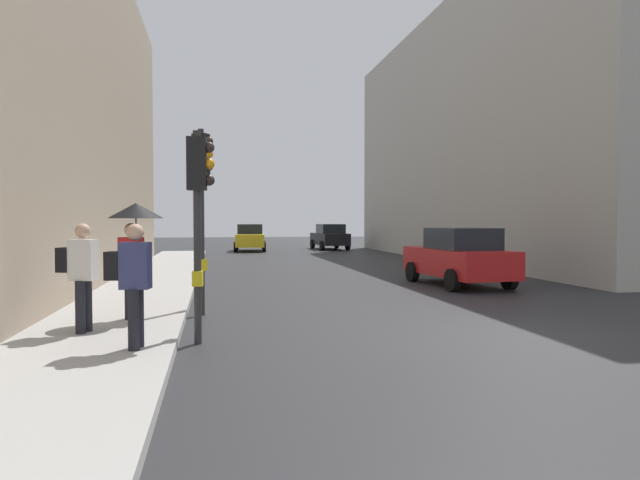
{
  "coord_description": "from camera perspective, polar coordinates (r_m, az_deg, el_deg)",
  "views": [
    {
      "loc": [
        -5.11,
        -8.6,
        1.97
      ],
      "look_at": [
        -1.22,
        11.99,
        1.25
      ],
      "focal_mm": 31.21,
      "sensor_mm": 36.0,
      "label": 1
    }
  ],
  "objects": [
    {
      "name": "ground_plane",
      "position": [
        10.19,
        19.92,
        -9.29
      ],
      "size": [
        120.0,
        120.0,
        0.0
      ],
      "primitive_type": "plane",
      "color": "#28282B"
    },
    {
      "name": "sidewalk_kerb",
      "position": [
        14.83,
        -17.88,
        -5.45
      ],
      "size": [
        2.55,
        40.0,
        0.16
      ],
      "primitive_type": "cube",
      "color": "#A8A5A0",
      "rests_on": "ground"
    },
    {
      "name": "building_facade_right",
      "position": [
        31.68,
        21.79,
        9.59
      ],
      "size": [
        12.0,
        26.2,
        12.51
      ],
      "primitive_type": "cube",
      "color": "#B2ADA3",
      "rests_on": "ground"
    },
    {
      "name": "traffic_light_near_right",
      "position": [
        11.83,
        -11.99,
        5.31
      ],
      "size": [
        0.44,
        0.37,
        3.87
      ],
      "color": "#2D2D2D",
      "rests_on": "ground"
    },
    {
      "name": "traffic_light_near_left",
      "position": [
        9.06,
        -12.34,
        4.3
      ],
      "size": [
        0.44,
        0.26,
        3.4
      ],
      "color": "#2D2D2D",
      "rests_on": "ground"
    },
    {
      "name": "car_yellow_taxi",
      "position": [
        36.87,
        -7.19,
        0.24
      ],
      "size": [
        2.24,
        4.31,
        1.76
      ],
      "color": "yellow",
      "rests_on": "ground"
    },
    {
      "name": "car_red_sedan",
      "position": [
        17.46,
        14.05,
        -1.69
      ],
      "size": [
        2.25,
        4.32,
        1.76
      ],
      "color": "red",
      "rests_on": "ground"
    },
    {
      "name": "car_dark_suv",
      "position": [
        38.74,
        1.02,
        0.34
      ],
      "size": [
        2.25,
        4.31,
        1.76
      ],
      "color": "black",
      "rests_on": "ground"
    },
    {
      "name": "pedestrian_with_umbrella",
      "position": [
        10.78,
        -18.49,
        1.17
      ],
      "size": [
        1.0,
        1.0,
        2.14
      ],
      "color": "black",
      "rests_on": "sidewalk_kerb"
    },
    {
      "name": "pedestrian_with_grey_backpack",
      "position": [
        8.29,
        -18.69,
        -3.72
      ],
      "size": [
        0.64,
        0.39,
        1.77
      ],
      "color": "black",
      "rests_on": "sidewalk_kerb"
    },
    {
      "name": "pedestrian_with_black_backpack",
      "position": [
        9.81,
        -23.34,
        -2.92
      ],
      "size": [
        0.65,
        0.43,
        1.77
      ],
      "color": "black",
      "rests_on": "sidewalk_kerb"
    }
  ]
}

